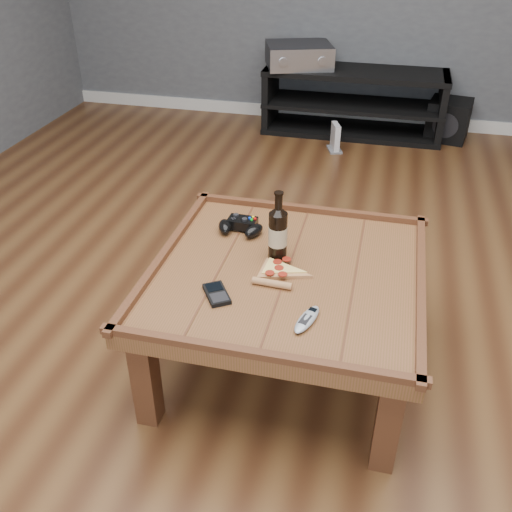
% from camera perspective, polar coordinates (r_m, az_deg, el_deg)
% --- Properties ---
extents(ground, '(6.00, 6.00, 0.00)m').
position_cam_1_polar(ground, '(2.42, 2.84, -10.34)').
color(ground, '#402312').
rests_on(ground, ground).
extents(baseboard, '(5.00, 0.02, 0.10)m').
position_cam_1_polar(baseboard, '(5.01, 9.76, 13.55)').
color(baseboard, silver).
rests_on(baseboard, ground).
extents(coffee_table, '(1.03, 1.03, 0.48)m').
position_cam_1_polar(coffee_table, '(2.17, 3.12, -2.77)').
color(coffee_table, brown).
rests_on(coffee_table, ground).
extents(media_console, '(1.40, 0.45, 0.50)m').
position_cam_1_polar(media_console, '(4.72, 9.70, 14.89)').
color(media_console, black).
rests_on(media_console, ground).
extents(beer_bottle, '(0.07, 0.07, 0.28)m').
position_cam_1_polar(beer_bottle, '(2.16, 2.20, 2.45)').
color(beer_bottle, black).
rests_on(beer_bottle, coffee_table).
extents(game_controller, '(0.21, 0.14, 0.06)m').
position_cam_1_polar(game_controller, '(2.37, -1.55, 3.01)').
color(game_controller, black).
rests_on(game_controller, coffee_table).
extents(pizza_slice, '(0.17, 0.27, 0.03)m').
position_cam_1_polar(pizza_slice, '(2.11, 2.21, -1.61)').
color(pizza_slice, '#B57D4F').
rests_on(pizza_slice, coffee_table).
extents(smartphone, '(0.13, 0.15, 0.02)m').
position_cam_1_polar(smartphone, '(2.01, -3.95, -3.79)').
color(smartphone, black).
rests_on(smartphone, coffee_table).
extents(remote_control, '(0.09, 0.17, 0.02)m').
position_cam_1_polar(remote_control, '(1.89, 5.12, -6.31)').
color(remote_control, '#949BA1').
rests_on(remote_control, coffee_table).
extents(av_receiver, '(0.59, 0.54, 0.17)m').
position_cam_1_polar(av_receiver, '(4.68, 4.31, 19.39)').
color(av_receiver, black).
rests_on(av_receiver, media_console).
extents(subwoofer, '(0.35, 0.35, 0.30)m').
position_cam_1_polar(subwoofer, '(4.81, 18.68, 12.79)').
color(subwoofer, black).
rests_on(subwoofer, ground).
extents(game_console, '(0.14, 0.18, 0.21)m').
position_cam_1_polar(game_console, '(4.39, 7.92, 11.56)').
color(game_console, slate).
rests_on(game_console, ground).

